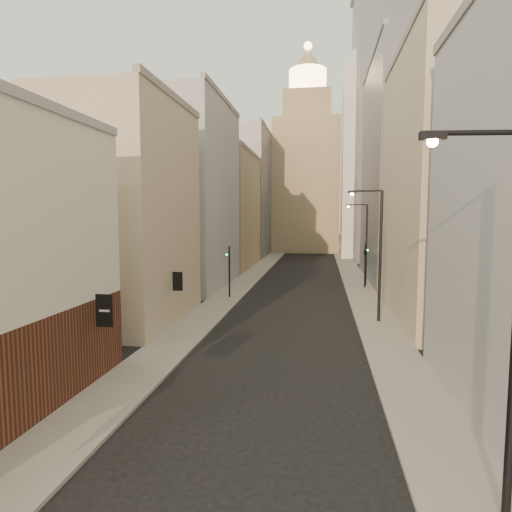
{
  "coord_description": "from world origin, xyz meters",
  "views": [
    {
      "loc": [
        2.4,
        -3.81,
        7.91
      ],
      "look_at": [
        -1.61,
        22.38,
        5.38
      ],
      "focal_mm": 30.0,
      "sensor_mm": 36.0,
      "label": 1
    }
  ],
  "objects": [
    {
      "name": "right_bldg_beige",
      "position": [
        12.0,
        30.0,
        10.0
      ],
      "size": [
        8.0,
        16.0,
        20.0
      ],
      "primitive_type": "cube",
      "color": "tan",
      "rests_on": "ground"
    },
    {
      "name": "highrise",
      "position": [
        18.0,
        78.0,
        25.66
      ],
      "size": [
        21.0,
        23.0,
        51.2
      ],
      "color": "gray",
      "rests_on": "ground"
    },
    {
      "name": "left_bldg_tan",
      "position": [
        -12.0,
        60.0,
        8.5
      ],
      "size": [
        8.0,
        18.0,
        17.0
      ],
      "primitive_type": "cube",
      "color": "tan",
      "rests_on": "ground"
    },
    {
      "name": "right_bldg_wingrid",
      "position": [
        12.0,
        50.0,
        13.0
      ],
      "size": [
        8.0,
        20.0,
        26.0
      ],
      "primitive_type": "cube",
      "color": "gray",
      "rests_on": "ground"
    },
    {
      "name": "streetlamp_mid",
      "position": [
        6.42,
        28.21,
        5.57
      ],
      "size": [
        2.48,
        0.94,
        9.75
      ],
      "rotation": [
        0.0,
        0.0,
        -0.3
      ],
      "color": "black",
      "rests_on": "ground"
    },
    {
      "name": "sidewalk_right",
      "position": [
        6.5,
        55.0,
        0.07
      ],
      "size": [
        3.0,
        140.0,
        0.15
      ],
      "primitive_type": "cube",
      "color": "gray",
      "rests_on": "ground"
    },
    {
      "name": "streetlamp_near",
      "position": [
        6.9,
        7.25,
        5.66
      ],
      "size": [
        2.6,
        0.47,
        9.92
      ],
      "rotation": [
        0.0,
        0.0,
        0.1
      ],
      "color": "black",
      "rests_on": "ground"
    },
    {
      "name": "left_bldg_grey",
      "position": [
        -12.0,
        42.0,
        10.0
      ],
      "size": [
        8.0,
        16.0,
        20.0
      ],
      "primitive_type": "cube",
      "color": "gray",
      "rests_on": "ground"
    },
    {
      "name": "left_bldg_wingrid",
      "position": [
        -12.0,
        80.0,
        12.0
      ],
      "size": [
        8.0,
        20.0,
        24.0
      ],
      "primitive_type": "cube",
      "color": "gray",
      "rests_on": "ground"
    },
    {
      "name": "white_tower",
      "position": [
        10.0,
        78.0,
        18.61
      ],
      "size": [
        8.0,
        8.0,
        41.5
      ],
      "color": "silver",
      "rests_on": "ground"
    },
    {
      "name": "clock_tower",
      "position": [
        -1.0,
        92.0,
        17.63
      ],
      "size": [
        14.0,
        14.0,
        44.9
      ],
      "color": "tan",
      "rests_on": "ground"
    },
    {
      "name": "traffic_light_right",
      "position": [
        7.08,
        42.99,
        3.75
      ],
      "size": [
        0.6,
        0.54,
        5.0
      ],
      "rotation": [
        0.0,
        0.0,
        3.16
      ],
      "color": "black",
      "rests_on": "ground"
    },
    {
      "name": "left_bldg_beige",
      "position": [
        -12.0,
        26.0,
        8.0
      ],
      "size": [
        8.0,
        12.0,
        16.0
      ],
      "primitive_type": "cube",
      "color": "tan",
      "rests_on": "ground"
    },
    {
      "name": "sidewalk_left",
      "position": [
        -6.5,
        55.0,
        0.07
      ],
      "size": [
        3.0,
        140.0,
        0.15
      ],
      "primitive_type": "cube",
      "color": "gray",
      "rests_on": "ground"
    },
    {
      "name": "traffic_light_left",
      "position": [
        -6.18,
        35.49,
        3.42
      ],
      "size": [
        0.57,
        0.47,
        5.0
      ],
      "rotation": [
        0.0,
        0.0,
        2.77
      ],
      "color": "black",
      "rests_on": "ground"
    },
    {
      "name": "streetlamp_far",
      "position": [
        7.07,
        44.42,
        5.22
      ],
      "size": [
        2.4,
        0.32,
        9.13
      ],
      "rotation": [
        0.0,
        0.0,
        -0.05
      ],
      "color": "black",
      "rests_on": "ground"
    }
  ]
}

